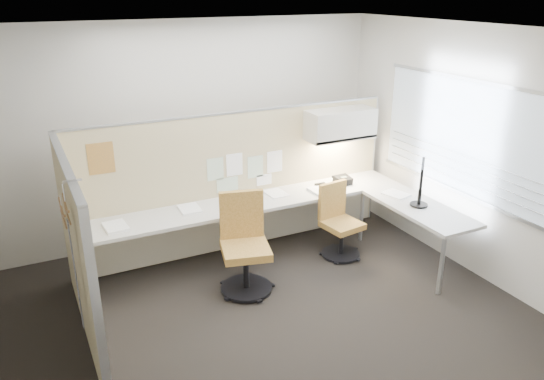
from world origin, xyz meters
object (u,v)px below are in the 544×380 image
desk (282,210)px  phone (342,180)px  monitor (421,182)px  chair_left (244,247)px  chair_right (338,223)px

desk → phone: phone is taller
phone → monitor: bearing=-69.8°
chair_left → chair_right: (1.36, 0.21, -0.08)m
desk → chair_right: (0.63, -0.30, -0.18)m
chair_left → phone: (1.69, 0.66, 0.28)m
desk → chair_left: bearing=-145.0°
chair_left → phone: bearing=35.6°
desk → monitor: (1.37, -0.87, 0.43)m
monitor → phone: size_ratio=2.48×
desk → monitor: monitor is taller
monitor → desk: bearing=100.9°
desk → phone: size_ratio=18.84×
phone → chair_right: bearing=-128.1°
desk → chair_right: chair_right is taller
chair_left → phone: size_ratio=5.08×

